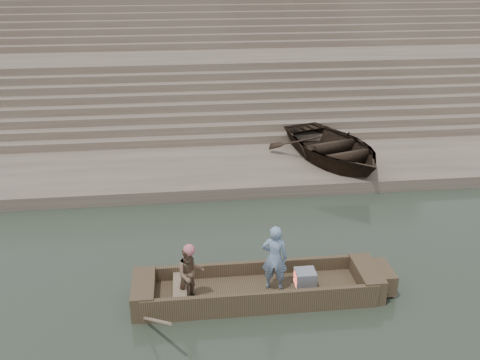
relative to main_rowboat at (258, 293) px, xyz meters
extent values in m
plane|color=#2A3528|center=(-0.48, -0.90, -0.11)|extent=(120.00, 120.00, 0.00)
cube|color=#83725D|center=(-0.48, 7.10, 0.09)|extent=(32.00, 4.00, 0.40)
cube|color=#83725D|center=(-0.48, 14.60, 1.29)|extent=(32.00, 3.00, 2.80)
cube|color=#83725D|center=(-0.48, 21.60, 2.49)|extent=(32.00, 3.00, 5.20)
cube|color=#83725D|center=(-0.48, 9.35, 0.24)|extent=(32.00, 0.50, 0.70)
cube|color=#83725D|center=(-0.48, 9.85, 0.39)|extent=(32.00, 0.50, 1.00)
cube|color=#83725D|center=(-0.48, 10.35, 0.54)|extent=(32.00, 0.50, 1.30)
cube|color=#83725D|center=(-0.48, 10.85, 0.69)|extent=(32.00, 0.50, 1.60)
cube|color=#83725D|center=(-0.48, 11.35, 0.84)|extent=(32.00, 0.50, 1.90)
cube|color=#83725D|center=(-0.48, 11.85, 0.99)|extent=(32.00, 0.50, 2.20)
cube|color=#83725D|center=(-0.48, 12.35, 1.14)|extent=(32.00, 0.50, 2.50)
cube|color=#83725D|center=(-0.48, 12.85, 1.29)|extent=(32.00, 0.50, 2.80)
cube|color=#83725D|center=(-0.48, 16.35, 1.44)|extent=(32.00, 0.50, 3.10)
cube|color=#83725D|center=(-0.48, 16.85, 1.59)|extent=(32.00, 0.50, 3.40)
cube|color=#83725D|center=(-0.48, 17.35, 1.74)|extent=(32.00, 0.50, 3.70)
cube|color=#83725D|center=(-0.48, 17.85, 1.89)|extent=(32.00, 0.50, 4.00)
cube|color=#83725D|center=(-0.48, 18.35, 2.04)|extent=(32.00, 0.50, 4.30)
cube|color=#83725D|center=(-0.48, 18.85, 2.19)|extent=(32.00, 0.50, 4.60)
cube|color=#83725D|center=(-0.48, 19.35, 2.34)|extent=(32.00, 0.50, 4.90)
cube|color=#83725D|center=(-0.48, 19.85, 2.49)|extent=(32.00, 0.50, 5.20)
cube|color=brown|center=(0.00, 0.00, 0.00)|extent=(5.00, 1.30, 0.22)
cube|color=brown|center=(0.00, -0.62, 0.17)|extent=(5.20, 0.12, 0.56)
cube|color=brown|center=(0.00, 0.62, 0.17)|extent=(5.20, 0.12, 0.56)
cube|color=brown|center=(-2.55, 0.00, 0.19)|extent=(0.50, 1.30, 0.60)
cube|color=brown|center=(2.55, 0.00, 0.19)|extent=(0.50, 1.30, 0.60)
cube|color=brown|center=(2.95, 0.00, 0.21)|extent=(0.35, 0.90, 0.50)
cube|color=#937A5B|center=(-1.75, 0.00, 0.29)|extent=(0.30, 1.20, 0.08)
cylinder|color=#937A5B|center=(-2.40, -0.90, 0.19)|extent=(1.03, 2.10, 1.36)
sphere|color=#CB646E|center=(-1.51, -0.17, 1.35)|extent=(0.26, 0.26, 0.26)
imported|color=navy|center=(0.37, 0.01, 0.91)|extent=(0.66, 0.52, 1.59)
imported|color=#287851|center=(-1.51, -0.17, 0.76)|extent=(0.73, 0.62, 1.30)
cube|color=gray|center=(1.09, 0.00, 0.31)|extent=(0.46, 0.42, 0.40)
cube|color=#E5593F|center=(0.88, 0.00, 0.31)|extent=(0.04, 0.34, 0.32)
imported|color=#2D2116|center=(3.71, 7.12, 0.79)|extent=(4.75, 5.67, 1.01)
camera|label=1|loc=(-1.55, -9.93, 7.24)|focal=39.76mm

